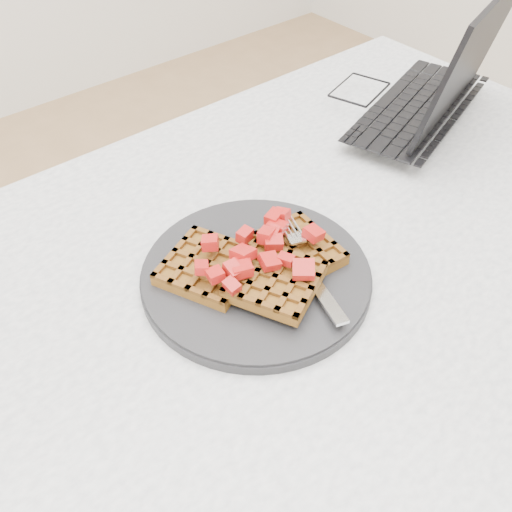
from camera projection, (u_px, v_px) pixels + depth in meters
name	position (u px, v px, depth m)	size (l,w,h in m)	color
ground	(288.00, 505.00, 1.25)	(4.00, 4.00, 0.00)	tan
table	(305.00, 317.00, 0.81)	(1.20, 0.80, 0.75)	silver
plate	(256.00, 275.00, 0.70)	(0.28, 0.28, 0.02)	black
waffles	(258.00, 265.00, 0.68)	(0.22, 0.20, 0.03)	brown
strawberry_pile	(256.00, 247.00, 0.66)	(0.15, 0.15, 0.02)	#970707
fork	(306.00, 267.00, 0.68)	(0.02, 0.18, 0.02)	silver
laptop	(406.00, 95.00, 0.96)	(0.39, 0.33, 0.23)	black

